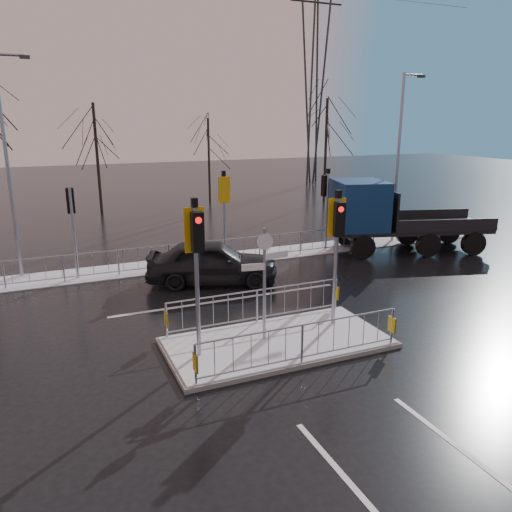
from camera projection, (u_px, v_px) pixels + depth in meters
name	position (u px, v px, depth m)	size (l,w,h in m)	color
ground	(277.00, 345.00, 13.55)	(120.00, 120.00, 0.00)	black
snow_verge	(189.00, 263.00, 21.16)	(30.00, 2.00, 0.04)	white
lane_markings	(283.00, 350.00, 13.26)	(8.00, 11.38, 0.01)	silver
traffic_island	(277.00, 331.00, 13.45)	(6.00, 3.04, 4.15)	slate
far_kerb_fixtures	(199.00, 242.00, 20.56)	(18.00, 0.65, 3.83)	#91969E
car_far_lane	(212.00, 262.00, 18.43)	(1.93, 4.80, 1.64)	black
flatbed_truck	(380.00, 214.00, 22.62)	(7.51, 4.44, 3.28)	black
tree_far_a	(96.00, 137.00, 30.98)	(3.75, 3.75, 7.08)	black
tree_far_b	(209.00, 144.00, 35.98)	(3.25, 3.25, 6.14)	black
tree_far_c	(326.00, 130.00, 36.12)	(4.00, 4.00, 7.55)	black
street_lamp_right	(400.00, 152.00, 23.95)	(1.25, 0.18, 8.00)	#91969E
street_lamp_left	(9.00, 159.00, 18.31)	(1.25, 0.18, 8.20)	#91969E
pylon_wires	(304.00, 58.00, 43.63)	(70.00, 2.38, 19.97)	#2D3033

